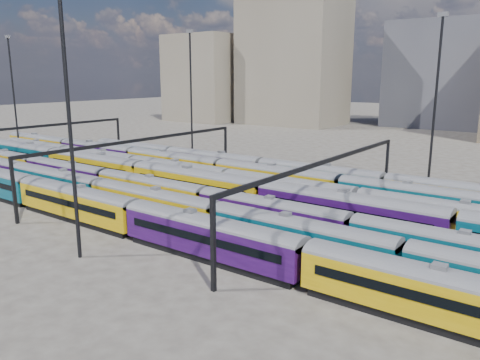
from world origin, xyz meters
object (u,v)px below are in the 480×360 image
Objects in this scene: rake_1 at (298,233)px; rake_2 at (105,178)px; rake_0 at (135,214)px; mast_2 at (69,111)px.

rake_1 is 35.10m from rake_2.
rake_2 is at bearing 150.69° from rake_0.
rake_2 is 27.11m from mast_2.
rake_0 is 4.80× the size of mast_2.
rake_1 is 23.78m from mast_2.
rake_2 is 4.43× the size of mast_2.
mast_2 is (17.69, -17.00, 11.53)m from rake_2.
rake_0 reaches higher than rake_1.
mast_2 reaches higher than rake_2.
rake_0 is 0.89× the size of rake_1.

